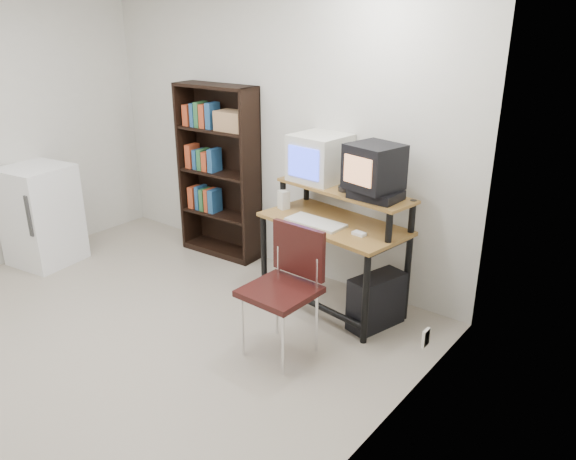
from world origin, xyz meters
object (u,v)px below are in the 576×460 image
Objects in this scene: crt_tv at (374,167)px; school_chair at (287,278)px; crt_monitor at (320,158)px; bookshelf at (220,169)px; pc_tower at (376,301)px; computer_desk at (335,227)px; mini_fridge at (41,215)px.

school_chair is (-0.19, -0.80, -0.65)m from crt_tv.
crt_monitor is 0.27× the size of bookshelf.
pc_tower is 2.07m from bookshelf.
computer_desk is at bearing 99.71° from school_chair.
pc_tower is (0.45, -0.08, -0.48)m from computer_desk.
school_chair is at bearing -73.81° from computer_desk.
mini_fridge is (-2.68, -0.99, -0.21)m from computer_desk.
bookshelf reaches higher than mini_fridge.
school_chair is 0.97× the size of mini_fridge.
pc_tower is 3.27m from mini_fridge.
crt_tv is at bearing 156.67° from pc_tower.
school_chair is 1.90m from bookshelf.
school_chair is (0.39, -0.94, -0.60)m from crt_monitor.
crt_tv reaches higher than computer_desk.
crt_monitor is 0.47× the size of mini_fridge.
pc_tower is at bearing 7.84° from mini_fridge.
pc_tower is 0.27× the size of bookshelf.
crt_tv is at bearing -9.57° from crt_monitor.
mini_fridge is at bearing -149.98° from crt_monitor.
computer_desk is 2.77× the size of pc_tower.
computer_desk is 0.75× the size of bookshelf.
computer_desk is 1.36× the size of school_chair.
crt_monitor is 1.18m from school_chair.
pc_tower is (0.16, -0.12, -1.01)m from crt_tv.
computer_desk is at bearing -28.29° from crt_monitor.
crt_tv is 1.05m from school_chair.
crt_tv is 0.44× the size of mini_fridge.
school_chair is at bearing -101.74° from pc_tower.
bookshelf is at bearing -178.64° from crt_monitor.
pc_tower is 0.48× the size of mini_fridge.
crt_tv reaches higher than mini_fridge.
mini_fridge is at bearing -151.68° from computer_desk.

